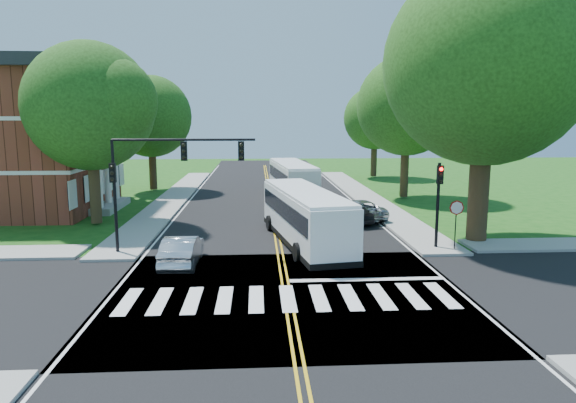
{
  "coord_description": "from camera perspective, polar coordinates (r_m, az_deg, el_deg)",
  "views": [
    {
      "loc": [
        -1.12,
        -19.15,
        6.74
      ],
      "look_at": [
        0.51,
        7.86,
        2.4
      ],
      "focal_mm": 32.0,
      "sensor_mm": 36.0,
      "label": 1
    }
  ],
  "objects": [
    {
      "name": "hatchback",
      "position": [
        24.41,
        -11.7,
        -5.36
      ],
      "size": [
        1.6,
        4.33,
        1.42
      ],
      "primitive_type": "imported",
      "rotation": [
        0.0,
        0.0,
        3.12
      ],
      "color": "silver",
      "rests_on": "road"
    },
    {
      "name": "edge_line_w",
      "position": [
        42.09,
        -11.17,
        -0.26
      ],
      "size": [
        0.12,
        70.0,
        0.01
      ],
      "primitive_type": "cube",
      "color": "silver",
      "rests_on": "road"
    },
    {
      "name": "road",
      "position": [
        37.78,
        -1.7,
        -1.16
      ],
      "size": [
        14.0,
        96.0,
        0.01
      ],
      "primitive_type": "cube",
      "color": "black",
      "rests_on": "ground"
    },
    {
      "name": "signal_ne",
      "position": [
        27.5,
        16.39,
        0.85
      ],
      "size": [
        0.3,
        0.46,
        4.4
      ],
      "color": "black",
      "rests_on": "ground"
    },
    {
      "name": "crosswalk",
      "position": [
        19.86,
        -0.02,
        -10.68
      ],
      "size": [
        12.6,
        3.0,
        0.01
      ],
      "primitive_type": "cube",
      "color": "silver",
      "rests_on": "road"
    },
    {
      "name": "ground",
      "position": [
        20.34,
        -0.11,
        -10.24
      ],
      "size": [
        140.0,
        140.0,
        0.0
      ],
      "primitive_type": "plane",
      "color": "#154B12",
      "rests_on": "ground"
    },
    {
      "name": "bus_lead",
      "position": [
        27.96,
        1.85,
        -1.55
      ],
      "size": [
        4.3,
        11.66,
        2.95
      ],
      "rotation": [
        0.0,
        0.0,
        3.3
      ],
      "color": "white",
      "rests_on": "road"
    },
    {
      "name": "tree_east_far",
      "position": [
        60.7,
        9.63,
        9.1
      ],
      "size": [
        7.2,
        7.2,
        10.34
      ],
      "color": "#372816",
      "rests_on": "ground"
    },
    {
      "name": "suv",
      "position": [
        35.1,
        7.69,
        -0.9
      ],
      "size": [
        3.77,
        5.36,
        1.36
      ],
      "primitive_type": "imported",
      "rotation": [
        0.0,
        0.0,
        3.49
      ],
      "color": "#A3A6AA",
      "rests_on": "road"
    },
    {
      "name": "stop_sign",
      "position": [
        27.5,
        18.2,
        -1.21
      ],
      "size": [
        0.76,
        0.08,
        2.53
      ],
      "color": "black",
      "rests_on": "ground"
    },
    {
      "name": "bus_follow",
      "position": [
        44.44,
        0.47,
        2.5
      ],
      "size": [
        3.69,
        11.97,
        3.05
      ],
      "rotation": [
        0.0,
        0.0,
        3.24
      ],
      "color": "white",
      "rests_on": "road"
    },
    {
      "name": "cross_road",
      "position": [
        20.33,
        -0.11,
        -10.23
      ],
      "size": [
        60.0,
        12.0,
        0.01
      ],
      "primitive_type": "cube",
      "color": "black",
      "rests_on": "ground"
    },
    {
      "name": "tree_west_far",
      "position": [
        50.14,
        -15.01,
        9.1
      ],
      "size": [
        7.6,
        7.6,
        10.67
      ],
      "color": "#372816",
      "rests_on": "ground"
    },
    {
      "name": "tree_ne_big",
      "position": [
        29.88,
        21.16,
        14.05
      ],
      "size": [
        10.8,
        10.8,
        14.91
      ],
      "color": "#372816",
      "rests_on": "ground"
    },
    {
      "name": "center_line",
      "position": [
        41.72,
        -1.87,
        -0.17
      ],
      "size": [
        0.36,
        70.0,
        0.01
      ],
      "primitive_type": "cube",
      "color": "gold",
      "rests_on": "road"
    },
    {
      "name": "sidewalk_ne",
      "position": [
        45.64,
        8.5,
        0.61
      ],
      "size": [
        2.6,
        40.0,
        0.15
      ],
      "primitive_type": "cube",
      "color": "gray",
      "rests_on": "ground"
    },
    {
      "name": "edge_line_e",
      "position": [
        42.45,
        7.34,
        -0.08
      ],
      "size": [
        0.12,
        70.0,
        0.01
      ],
      "primitive_type": "cube",
      "color": "silver",
      "rests_on": "road"
    },
    {
      "name": "tree_east_mid",
      "position": [
        44.98,
        13.06,
        10.31
      ],
      "size": [
        8.4,
        8.4,
        11.93
      ],
      "color": "#372816",
      "rests_on": "ground"
    },
    {
      "name": "signal_nw",
      "position": [
        26.12,
        -13.91,
        3.66
      ],
      "size": [
        7.15,
        0.46,
        5.66
      ],
      "color": "black",
      "rests_on": "ground"
    },
    {
      "name": "sidewalk_nw",
      "position": [
        45.23,
        -12.55,
        0.42
      ],
      "size": [
        2.6,
        40.0,
        0.15
      ],
      "primitive_type": "cube",
      "color": "gray",
      "rests_on": "ground"
    },
    {
      "name": "stop_bar",
      "position": [
        22.3,
        8.76,
        -8.55
      ],
      "size": [
        6.6,
        0.4,
        0.01
      ],
      "primitive_type": "cube",
      "color": "silver",
      "rests_on": "road"
    },
    {
      "name": "dark_sedan",
      "position": [
        33.94,
        6.93,
        -1.35
      ],
      "size": [
        3.0,
        4.5,
        1.21
      ],
      "primitive_type": "imported",
      "rotation": [
        0.0,
        0.0,
        3.49
      ],
      "color": "black",
      "rests_on": "road"
    },
    {
      "name": "tree_west_near",
      "position": [
        34.75,
        -21.16,
        9.81
      ],
      "size": [
        8.0,
        8.0,
        11.4
      ],
      "color": "#372816",
      "rests_on": "ground"
    }
  ]
}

